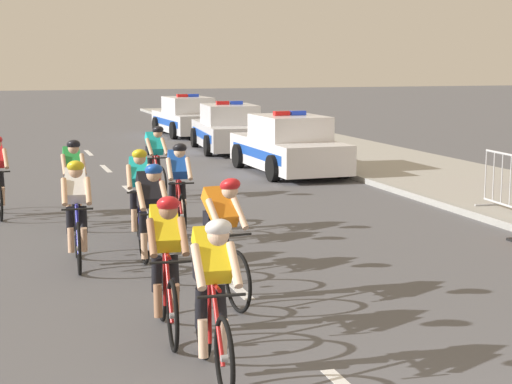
{
  "coord_description": "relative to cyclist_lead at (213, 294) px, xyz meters",
  "views": [
    {
      "loc": [
        -2.87,
        -3.46,
        2.84
      ],
      "look_at": [
        0.48,
        6.92,
        1.1
      ],
      "focal_mm": 57.64,
      "sensor_mm": 36.0,
      "label": 1
    }
  ],
  "objects": [
    {
      "name": "cyclist_ninth",
      "position": [
        1.42,
        10.02,
        0.0
      ],
      "size": [
        0.44,
        1.72,
        1.56
      ],
      "color": "black",
      "rests_on": "ground"
    },
    {
      "name": "cyclist_second",
      "position": [
        -0.16,
        1.29,
        0.0
      ],
      "size": [
        0.44,
        1.72,
        1.56
      ],
      "color": "black",
      "rests_on": "ground"
    },
    {
      "name": "kerb_edge",
      "position": [
        6.54,
        10.6,
        -0.72
      ],
      "size": [
        0.16,
        60.0,
        0.13
      ],
      "primitive_type": "cube",
      "color": "#9E9E99",
      "rests_on": "ground"
    },
    {
      "name": "cyclist_sixth",
      "position": [
        0.34,
        5.72,
        0.0
      ],
      "size": [
        0.45,
        1.72,
        1.56
      ],
      "color": "black",
      "rests_on": "ground"
    },
    {
      "name": "lane_markings_centre",
      "position": [
        1.06,
        7.07,
        -0.78
      ],
      "size": [
        0.14,
        25.6,
        0.01
      ],
      "color": "white",
      "rests_on": "ground"
    },
    {
      "name": "police_car_nearest",
      "position": [
        5.41,
        12.8,
        -0.11
      ],
      "size": [
        2.05,
        4.43,
        1.59
      ],
      "color": "white",
      "rests_on": "ground"
    },
    {
      "name": "cyclist_seventh",
      "position": [
        -0.5,
        7.54,
        0.0
      ],
      "size": [
        0.42,
        1.72,
        1.56
      ],
      "color": "black",
      "rests_on": "ground"
    },
    {
      "name": "sidewalk_slab",
      "position": [
        8.55,
        10.6,
        -0.73
      ],
      "size": [
        4.19,
        60.0,
        0.12
      ],
      "primitive_type": "cube",
      "color": "#A3A099",
      "rests_on": "ground"
    },
    {
      "name": "cyclist_fourth",
      "position": [
        0.17,
        3.88,
        0.0
      ],
      "size": [
        0.42,
        1.72,
        1.56
      ],
      "color": "black",
      "rests_on": "ground"
    },
    {
      "name": "cyclist_eighth",
      "position": [
        1.11,
        6.42,
        0.0
      ],
      "size": [
        0.44,
        1.72,
        1.56
      ],
      "color": "black",
      "rests_on": "ground"
    },
    {
      "name": "police_car_second",
      "position": [
        5.41,
        18.29,
        -0.11
      ],
      "size": [
        2.3,
        4.54,
        1.59
      ],
      "color": "silver",
      "rests_on": "ground"
    },
    {
      "name": "cyclist_third",
      "position": [
        0.72,
        2.31,
        0.0
      ],
      "size": [
        0.45,
        1.72,
        1.56
      ],
      "color": "black",
      "rests_on": "ground"
    },
    {
      "name": "cyclist_lead",
      "position": [
        0.0,
        0.0,
        0.0
      ],
      "size": [
        0.44,
        1.72,
        1.56
      ],
      "color": "black",
      "rests_on": "ground"
    },
    {
      "name": "police_car_third",
      "position": [
        5.41,
        24.1,
        -0.11
      ],
      "size": [
        2.15,
        4.47,
        1.59
      ],
      "color": "silver",
      "rests_on": "ground"
    },
    {
      "name": "cyclist_fifth",
      "position": [
        -0.74,
        4.56,
        0.0
      ],
      "size": [
        0.44,
        1.72,
        1.56
      ],
      "color": "black",
      "rests_on": "ground"
    }
  ]
}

